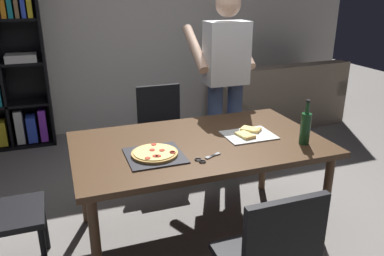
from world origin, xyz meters
name	(u,v)px	position (x,y,z in m)	size (l,w,h in m)	color
ground_plane	(199,231)	(0.00, 0.00, 0.00)	(12.00, 12.00, 0.00)	gray
back_wall	(126,19)	(0.00, 2.60, 1.40)	(6.40, 0.10, 2.80)	silver
dining_table	(199,150)	(0.00, 0.00, 0.68)	(1.75, 1.03, 0.75)	#4C331E
chair_far_side	(162,127)	(0.00, 1.00, 0.51)	(0.42, 0.42, 0.90)	black
couch	(278,102)	(1.90, 1.99, 0.30)	(1.75, 0.97, 0.85)	gray
person_serving_pizza	(225,78)	(0.55, 0.78, 1.00)	(0.55, 0.54, 1.75)	#38476B
pepperoni_pizza_on_tray	(155,154)	(-0.36, -0.14, 0.77)	(0.36, 0.36, 0.04)	#2D2D33
pizza_slices_on_towel	(249,134)	(0.38, -0.01, 0.76)	(0.36, 0.29, 0.03)	white
wine_bottle	(305,128)	(0.67, -0.28, 0.87)	(0.07, 0.07, 0.32)	#194723
kitchen_scissors	(205,159)	(-0.07, -0.29, 0.76)	(0.20, 0.12, 0.01)	silver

